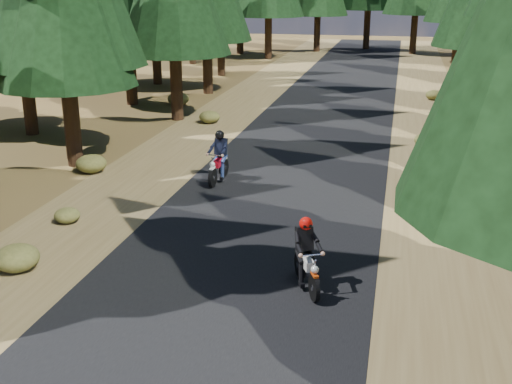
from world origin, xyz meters
TOP-DOWN VIEW (x-y plane):
  - ground at (0.00, 0.00)m, footprint 120.00×120.00m
  - road at (0.00, 5.00)m, footprint 6.00×100.00m
  - shoulder_l at (-4.60, 5.00)m, footprint 3.20×100.00m
  - shoulder_r at (4.60, 5.00)m, footprint 3.20×100.00m
  - understory_shrubs at (0.78, 7.52)m, footprint 15.55×32.24m
  - rider_lead at (1.63, -1.09)m, footprint 1.13×1.72m
  - rider_follow at (-2.06, 5.43)m, footprint 0.61×1.79m

SIDE VIEW (x-z plane):
  - ground at x=0.00m, z-range 0.00..0.00m
  - shoulder_l at x=-4.60m, z-range 0.00..0.01m
  - shoulder_r at x=4.60m, z-range 0.00..0.01m
  - road at x=0.00m, z-range 0.00..0.01m
  - understory_shrubs at x=0.78m, z-range -0.04..0.61m
  - rider_lead at x=1.63m, z-range -0.24..1.24m
  - rider_follow at x=-2.06m, z-range -0.26..1.32m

